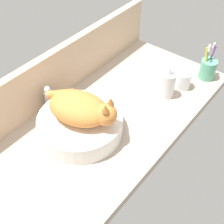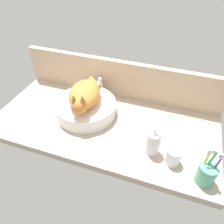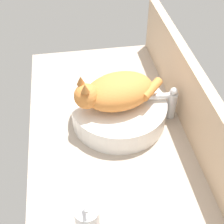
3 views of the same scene
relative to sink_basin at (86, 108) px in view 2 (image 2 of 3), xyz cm
name	(u,v)px [view 2 (image 2 of 3)]	position (x,y,z in cm)	size (l,w,h in cm)	color
ground_plane	(104,124)	(12.75, -3.52, -6.15)	(125.36, 59.54, 4.00)	#B2A08E
backsplash_panel	(120,79)	(12.75, 24.46, 7.91)	(125.36, 3.60, 24.13)	#CCAD8C
sink_basin	(86,108)	(0.00, 0.00, 0.00)	(34.91, 34.91, 8.30)	white
cat	(84,95)	(0.38, -1.31, 9.91)	(22.21, 32.08, 14.00)	orange
faucet	(99,87)	(1.27, 18.52, 3.15)	(3.60, 11.85, 13.60)	silver
soap_dispenser	(153,143)	(42.50, -15.88, 2.16)	(6.55, 6.55, 15.75)	silver
toothbrush_cup	(206,173)	(66.90, -24.29, 1.19)	(7.90, 7.90, 18.70)	#5BB28E
water_glass	(173,157)	(52.71, -18.95, -0.53)	(6.82, 6.82, 8.38)	white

